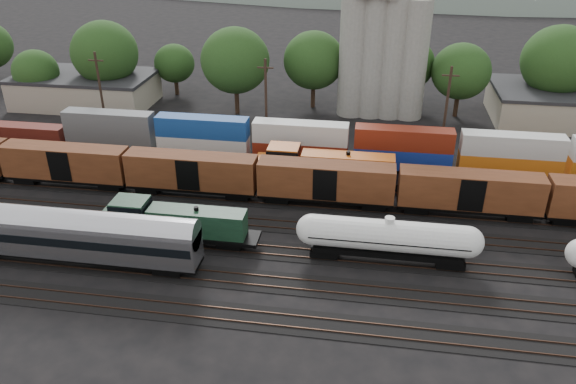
# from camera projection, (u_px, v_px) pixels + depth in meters

# --- Properties ---
(ground) EXTENTS (600.00, 600.00, 0.00)m
(ground) POSITION_uv_depth(u_px,v_px,m) (340.00, 230.00, 58.67)
(ground) COLOR black
(tracks) EXTENTS (180.00, 33.20, 0.20)m
(tracks) POSITION_uv_depth(u_px,v_px,m) (340.00, 230.00, 58.65)
(tracks) COLOR black
(tracks) RESTS_ON ground
(green_locomotive) EXTENTS (16.10, 2.84, 4.26)m
(green_locomotive) POSITION_uv_depth(u_px,v_px,m) (170.00, 222.00, 55.44)
(green_locomotive) COLOR black
(green_locomotive) RESTS_ON ground
(tank_car_a) EXTENTS (17.35, 3.11, 4.55)m
(tank_car_a) POSITION_uv_depth(u_px,v_px,m) (388.00, 237.00, 52.39)
(tank_car_a) COLOR silver
(tank_car_a) RESTS_ON ground
(passenger_coach) EXTENTS (24.46, 3.02, 5.55)m
(passenger_coach) POSITION_uv_depth(u_px,v_px,m) (70.00, 233.00, 51.69)
(passenger_coach) COLOR silver
(passenger_coach) RESTS_ON ground
(orange_locomotive) EXTENTS (18.17, 3.03, 4.54)m
(orange_locomotive) POSITION_uv_depth(u_px,v_px,m) (321.00, 166.00, 66.63)
(orange_locomotive) COLOR black
(orange_locomotive) RESTS_ON ground
(boxcar_string) EXTENTS (169.00, 2.90, 4.20)m
(boxcar_string) POSITION_uv_depth(u_px,v_px,m) (470.00, 191.00, 59.75)
(boxcar_string) COLOR black
(boxcar_string) RESTS_ON ground
(container_wall) EXTENTS (182.15, 2.60, 5.80)m
(container_wall) POSITION_uv_depth(u_px,v_px,m) (428.00, 154.00, 69.17)
(container_wall) COLOR black
(container_wall) RESTS_ON ground
(grain_silo) EXTENTS (13.40, 5.00, 29.00)m
(grain_silo) POSITION_uv_depth(u_px,v_px,m) (383.00, 44.00, 84.46)
(grain_silo) COLOR gray
(grain_silo) RESTS_ON ground
(industrial_sheds) EXTENTS (119.38, 17.26, 5.10)m
(industrial_sheds) POSITION_uv_depth(u_px,v_px,m) (400.00, 102.00, 87.40)
(industrial_sheds) COLOR #9E937F
(industrial_sheds) RESTS_ON ground
(tree_band) EXTENTS (161.14, 19.58, 14.23)m
(tree_band) POSITION_uv_depth(u_px,v_px,m) (332.00, 64.00, 88.17)
(tree_band) COLOR black
(tree_band) RESTS_ON ground
(utility_poles) EXTENTS (122.20, 0.36, 12.00)m
(utility_poles) POSITION_uv_depth(u_px,v_px,m) (354.00, 105.00, 75.02)
(utility_poles) COLOR black
(utility_poles) RESTS_ON ground
(distant_hills) EXTENTS (860.00, 286.00, 130.00)m
(distant_hills) POSITION_uv_depth(u_px,v_px,m) (421.00, 9.00, 292.30)
(distant_hills) COLOR #59665B
(distant_hills) RESTS_ON ground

